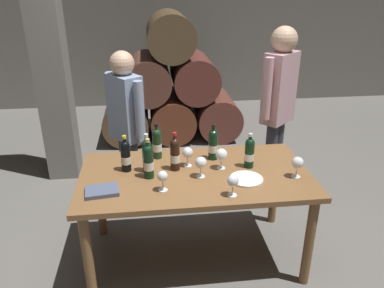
% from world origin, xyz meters
% --- Properties ---
extents(ground_plane, '(14.00, 14.00, 0.00)m').
position_xyz_m(ground_plane, '(0.00, 0.00, 0.00)').
color(ground_plane, '#66635E').
extents(cellar_back_wall, '(10.00, 0.24, 2.80)m').
position_xyz_m(cellar_back_wall, '(0.00, 4.20, 1.40)').
color(cellar_back_wall, slate).
rests_on(cellar_back_wall, ground_plane).
extents(barrel_stack, '(1.86, 0.90, 1.69)m').
position_xyz_m(barrel_stack, '(0.00, 2.60, 0.66)').
color(barrel_stack, brown).
rests_on(barrel_stack, ground_plane).
extents(stone_pillar, '(0.32, 0.32, 2.60)m').
position_xyz_m(stone_pillar, '(-1.30, 1.60, 1.30)').
color(stone_pillar, slate).
rests_on(stone_pillar, ground_plane).
extents(dining_table, '(1.70, 0.90, 0.76)m').
position_xyz_m(dining_table, '(0.00, 0.00, 0.67)').
color(dining_table, brown).
rests_on(dining_table, ground_plane).
extents(wine_bottle_0, '(0.07, 0.07, 0.28)m').
position_xyz_m(wine_bottle_0, '(-0.51, 0.11, 0.88)').
color(wine_bottle_0, black).
rests_on(wine_bottle_0, dining_table).
extents(wine_bottle_1, '(0.07, 0.07, 0.30)m').
position_xyz_m(wine_bottle_1, '(-0.14, 0.08, 0.89)').
color(wine_bottle_1, black).
rests_on(wine_bottle_1, dining_table).
extents(wine_bottle_2, '(0.07, 0.07, 0.28)m').
position_xyz_m(wine_bottle_2, '(0.42, 0.06, 0.88)').
color(wine_bottle_2, black).
rests_on(wine_bottle_2, dining_table).
extents(wine_bottle_3, '(0.07, 0.07, 0.30)m').
position_xyz_m(wine_bottle_3, '(-0.34, -0.02, 0.89)').
color(wine_bottle_3, black).
rests_on(wine_bottle_3, dining_table).
extents(wine_bottle_4, '(0.07, 0.07, 0.29)m').
position_xyz_m(wine_bottle_4, '(0.17, 0.23, 0.89)').
color(wine_bottle_4, black).
rests_on(wine_bottle_4, dining_table).
extents(wine_bottle_5, '(0.07, 0.07, 0.29)m').
position_xyz_m(wine_bottle_5, '(-0.27, 0.30, 0.89)').
color(wine_bottle_5, '#19381E').
rests_on(wine_bottle_5, dining_table).
extents(wine_bottle_6, '(0.07, 0.07, 0.30)m').
position_xyz_m(wine_bottle_6, '(-0.35, 0.08, 0.89)').
color(wine_bottle_6, black).
rests_on(wine_bottle_6, dining_table).
extents(wine_glass_0, '(0.09, 0.09, 0.16)m').
position_xyz_m(wine_glass_0, '(0.72, -0.14, 0.87)').
color(wine_glass_0, white).
rests_on(wine_glass_0, dining_table).
extents(wine_glass_1, '(0.09, 0.09, 0.16)m').
position_xyz_m(wine_glass_1, '(0.03, -0.06, 0.87)').
color(wine_glass_1, white).
rests_on(wine_glass_1, dining_table).
extents(wine_glass_2, '(0.08, 0.08, 0.16)m').
position_xyz_m(wine_glass_2, '(-0.04, 0.13, 0.87)').
color(wine_glass_2, white).
rests_on(wine_glass_2, dining_table).
extents(wine_glass_3, '(0.07, 0.07, 0.15)m').
position_xyz_m(wine_glass_3, '(-0.25, -0.22, 0.86)').
color(wine_glass_3, white).
rests_on(wine_glass_3, dining_table).
extents(wine_glass_4, '(0.08, 0.08, 0.15)m').
position_xyz_m(wine_glass_4, '(0.21, -0.34, 0.87)').
color(wine_glass_4, white).
rests_on(wine_glass_4, dining_table).
extents(wine_glass_5, '(0.09, 0.09, 0.16)m').
position_xyz_m(wine_glass_5, '(0.20, 0.06, 0.87)').
color(wine_glass_5, white).
rests_on(wine_glass_5, dining_table).
extents(tasting_notebook, '(0.24, 0.19, 0.03)m').
position_xyz_m(tasting_notebook, '(-0.66, -0.20, 0.77)').
color(tasting_notebook, '#4C5670').
rests_on(tasting_notebook, dining_table).
extents(serving_plate, '(0.24, 0.24, 0.01)m').
position_xyz_m(serving_plate, '(0.35, -0.14, 0.77)').
color(serving_plate, white).
rests_on(serving_plate, dining_table).
extents(sommelier_presenting, '(0.39, 0.35, 1.72)m').
position_xyz_m(sommelier_presenting, '(0.86, 0.75, 1.04)').
color(sommelier_presenting, '#383842').
rests_on(sommelier_presenting, ground_plane).
extents(taster_seated_left, '(0.33, 0.42, 1.54)m').
position_xyz_m(taster_seated_left, '(-0.52, 0.72, 0.92)').
color(taster_seated_left, '#383842').
rests_on(taster_seated_left, ground_plane).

